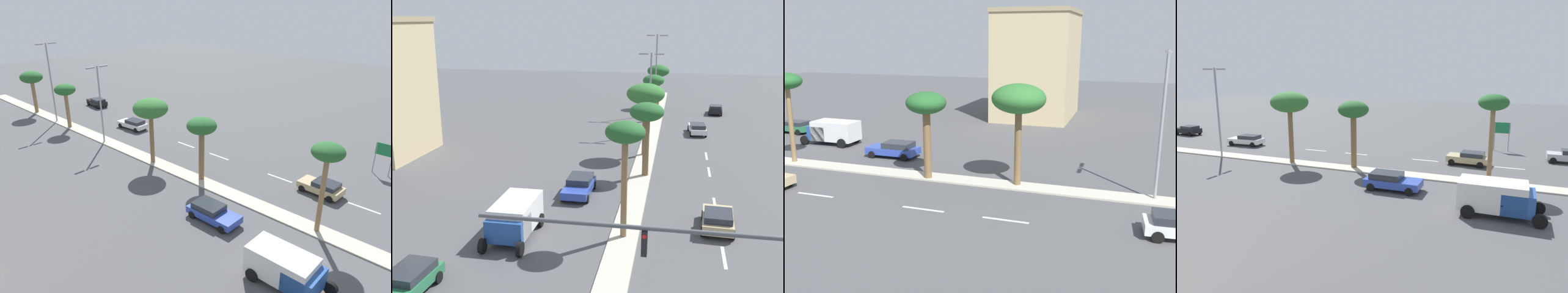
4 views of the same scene
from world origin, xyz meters
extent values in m
plane|color=#4C4C4F|center=(0.00, 29.38, 0.00)|extent=(160.00, 160.00, 0.00)
cube|color=#B7B2A3|center=(0.00, 37.77, 0.06)|extent=(1.80, 75.54, 0.12)
cube|color=silver|center=(6.02, 20.30, 0.01)|extent=(0.20, 2.80, 0.01)
cube|color=silver|center=(6.02, 28.30, 0.01)|extent=(0.20, 2.80, 0.01)
cube|color=silver|center=(6.02, 33.60, 0.01)|extent=(0.20, 2.80, 0.01)
cube|color=#C6B284|center=(-28.62, 28.15, 6.57)|extent=(12.87, 9.26, 13.13)
cube|color=tan|center=(-28.62, 28.15, 13.38)|extent=(13.17, 9.56, 0.50)
cylinder|color=olive|center=(-0.05, 13.42, 3.29)|extent=(0.39, 0.39, 6.33)
ellipsoid|color=#235B28|center=(-0.05, 13.42, 6.88)|extent=(2.44, 2.44, 1.34)
cylinder|color=brown|center=(0.39, 26.02, 2.68)|extent=(0.55, 0.55, 5.12)
ellipsoid|color=#235B28|center=(0.39, 26.02, 5.75)|extent=(2.94, 2.94, 1.62)
cylinder|color=brown|center=(-0.20, 32.73, 2.87)|extent=(0.48, 0.48, 5.50)
ellipsoid|color=#2D6B2D|center=(-0.20, 32.73, 6.28)|extent=(3.75, 3.75, 2.06)
cylinder|color=gray|center=(-0.30, 41.93, 4.88)|extent=(0.20, 0.20, 9.52)
cube|color=gray|center=(-1.20, 41.93, 9.49)|extent=(1.10, 0.24, 0.16)
cube|color=gray|center=(0.60, 41.93, 9.49)|extent=(1.10, 0.24, 0.16)
cylinder|color=black|center=(5.04, 17.37, 0.32)|extent=(0.25, 0.65, 0.64)
cube|color=#2D47AD|center=(-4.36, 20.40, 0.61)|extent=(2.01, 4.50, 0.58)
cube|color=#262B33|center=(-4.37, 20.96, 1.15)|extent=(1.80, 2.48, 0.48)
cylinder|color=black|center=(-3.41, 18.83, 0.32)|extent=(0.22, 0.64, 0.64)
cylinder|color=black|center=(-5.31, 18.83, 0.32)|extent=(0.22, 0.64, 0.64)
cylinder|color=black|center=(-3.42, 21.98, 0.32)|extent=(0.22, 0.64, 0.64)
cylinder|color=black|center=(-5.32, 21.97, 0.32)|extent=(0.22, 0.64, 0.64)
cube|color=#287047|center=(-9.95, 4.69, 0.61)|extent=(2.12, 4.68, 0.58)
cube|color=#262B33|center=(-9.92, 5.26, 1.11)|extent=(1.83, 2.61, 0.43)
cylinder|color=black|center=(-10.93, 3.13, 0.32)|extent=(0.25, 0.65, 0.64)
cylinder|color=black|center=(-8.97, 6.25, 0.32)|extent=(0.25, 0.65, 0.64)
cylinder|color=black|center=(-10.76, 6.34, 0.32)|extent=(0.25, 0.65, 0.64)
cylinder|color=black|center=(4.61, 41.74, 0.32)|extent=(0.27, 0.65, 0.64)
cylinder|color=black|center=(6.31, 41.86, 0.32)|extent=(0.27, 0.65, 0.64)
cube|color=#234C99|center=(-6.83, 11.14, 1.15)|extent=(2.32, 2.03, 1.40)
cube|color=silver|center=(-6.83, 12.73, 1.38)|extent=(2.32, 4.31, 1.87)
cylinder|color=black|center=(-5.68, 9.84, 0.45)|extent=(0.28, 0.90, 0.90)
cylinder|color=black|center=(-7.99, 9.84, 0.45)|extent=(0.28, 0.90, 0.90)
cylinder|color=black|center=(-5.68, 14.12, 0.45)|extent=(0.28, 0.90, 0.90)
cylinder|color=black|center=(-7.99, 14.12, 0.45)|extent=(0.28, 0.90, 0.90)
camera|label=1|loc=(-24.40, 4.05, 17.37)|focal=33.76mm
camera|label=2|loc=(2.97, -14.56, 13.47)|focal=44.38mm
camera|label=3|loc=(29.58, 40.03, 10.47)|focal=41.35mm
camera|label=4|loc=(-30.85, 11.67, 9.47)|focal=33.43mm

